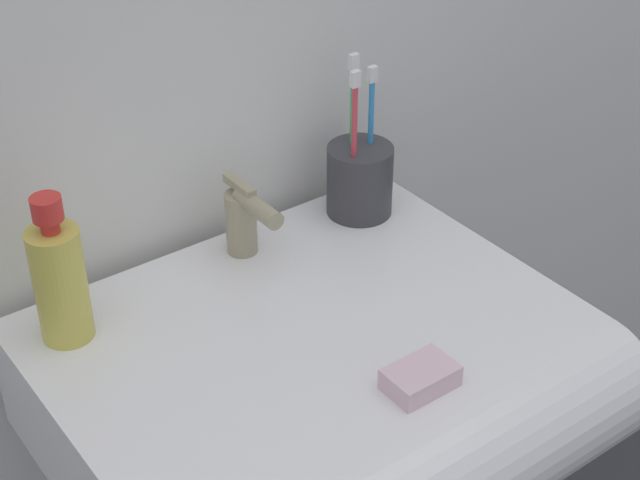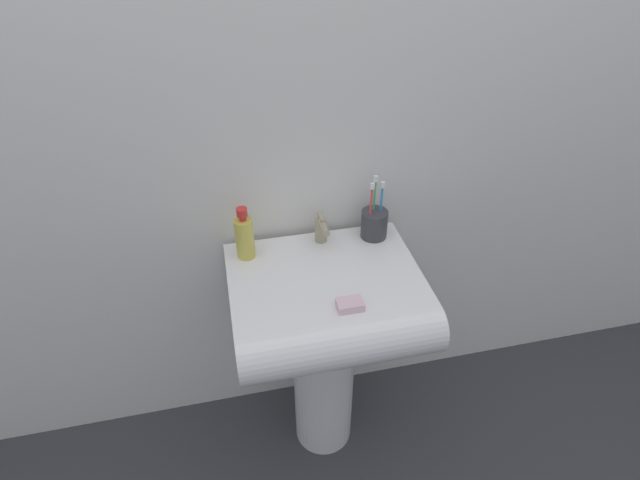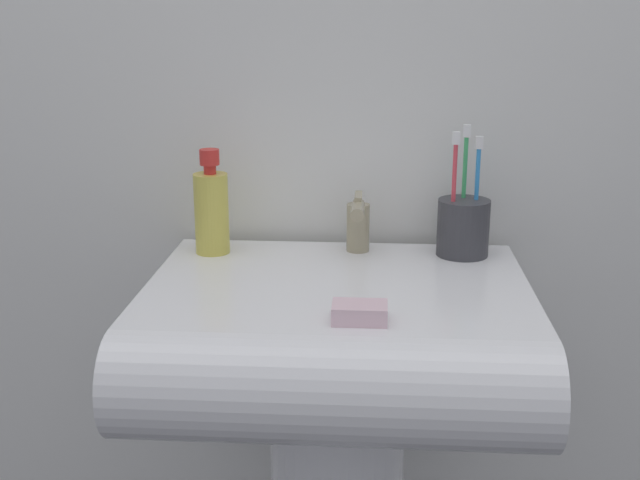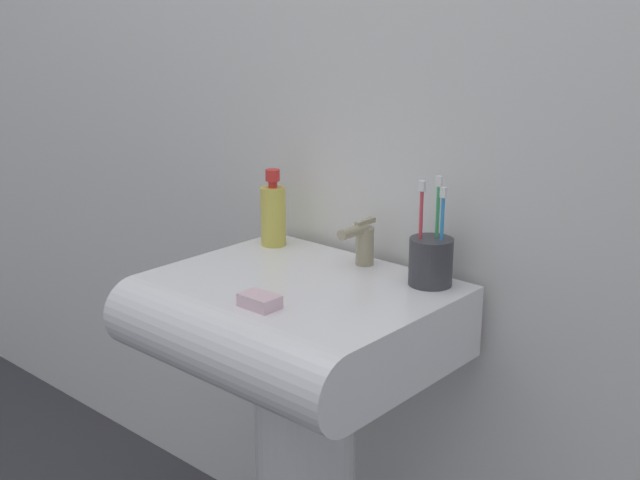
{
  "view_description": "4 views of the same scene",
  "coord_description": "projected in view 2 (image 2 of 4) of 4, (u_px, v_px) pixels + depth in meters",
  "views": [
    {
      "loc": [
        -0.49,
        -0.7,
        1.47
      ],
      "look_at": [
        0.04,
        0.02,
        0.89
      ],
      "focal_mm": 55.0,
      "sensor_mm": 36.0,
      "label": 1
    },
    {
      "loc": [
        -0.25,
        -1.09,
        1.76
      ],
      "look_at": [
        -0.01,
        0.02,
        0.91
      ],
      "focal_mm": 28.0,
      "sensor_mm": 36.0,
      "label": 2
    },
    {
      "loc": [
        0.05,
        -1.13,
        1.2
      ],
      "look_at": [
        -0.03,
        -0.02,
        0.87
      ],
      "focal_mm": 45.0,
      "sensor_mm": 36.0,
      "label": 3
    },
    {
      "loc": [
        1.01,
        -1.09,
        1.34
      ],
      "look_at": [
        0.03,
        0.01,
        0.89
      ],
      "focal_mm": 45.0,
      "sensor_mm": 36.0,
      "label": 4
    }
  ],
  "objects": [
    {
      "name": "faucet",
      "position": [
        321.0,
        229.0,
        1.56
      ],
      "size": [
        0.04,
        0.1,
        0.1
      ],
      "color": "tan",
      "rests_on": "sink_basin"
    },
    {
      "name": "bar_soap",
      "position": [
        350.0,
        305.0,
        1.35
      ],
      "size": [
        0.07,
        0.05,
        0.02
      ],
      "primitive_type": "cube",
      "color": "silver",
      "rests_on": "sink_basin"
    },
    {
      "name": "wall_back",
      "position": [
        306.0,
        113.0,
        1.43
      ],
      "size": [
        5.0,
        0.05,
        2.4
      ],
      "primitive_type": "cube",
      "color": "silver",
      "rests_on": "ground"
    },
    {
      "name": "ground_plane",
      "position": [
        323.0,
        429.0,
        1.95
      ],
      "size": [
        6.0,
        6.0,
        0.0
      ],
      "primitive_type": "plane",
      "color": "#38383D",
      "rests_on": "ground"
    },
    {
      "name": "toothbrush_cup",
      "position": [
        374.0,
        223.0,
        1.59
      ],
      "size": [
        0.08,
        0.08,
        0.21
      ],
      "color": "#38383D",
      "rests_on": "sink_basin"
    },
    {
      "name": "soap_bottle",
      "position": [
        245.0,
        237.0,
        1.49
      ],
      "size": [
        0.06,
        0.06,
        0.17
      ],
      "color": "gold",
      "rests_on": "sink_basin"
    },
    {
      "name": "sink_pedestal",
      "position": [
        324.0,
        376.0,
        1.75
      ],
      "size": [
        0.21,
        0.21,
        0.66
      ],
      "primitive_type": "cylinder",
      "color": "white",
      "rests_on": "ground"
    },
    {
      "name": "sink_basin",
      "position": [
        328.0,
        303.0,
        1.47
      ],
      "size": [
        0.56,
        0.48,
        0.14
      ],
      "color": "white",
      "rests_on": "sink_pedestal"
    }
  ]
}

